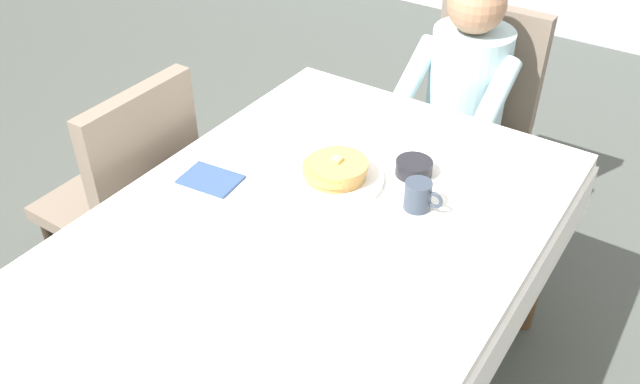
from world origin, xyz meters
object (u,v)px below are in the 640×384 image
at_px(bowl_butter, 414,168).
at_px(knife_right_of_plate, 390,205).
at_px(spoon_near_edge, 280,240).
at_px(dining_table_main, 317,245).
at_px(chair_diner, 474,108).
at_px(cup_coffee, 418,196).
at_px(chair_left_side, 131,189).
at_px(diner_person, 463,93).
at_px(fork_left_of_plate, 280,163).
at_px(plate_breakfast, 336,178).
at_px(breakfast_stack, 336,169).

bearing_deg(bowl_butter, knife_right_of_plate, -84.46).
xyz_separation_m(bowl_butter, spoon_near_edge, (-0.15, -0.47, -0.02)).
relative_size(dining_table_main, knife_right_of_plate, 7.62).
bearing_deg(chair_diner, cup_coffee, 102.52).
bearing_deg(chair_left_side, diner_person, -36.74).
bearing_deg(fork_left_of_plate, plate_breakfast, -79.86).
distance_m(dining_table_main, chair_left_side, 0.78).
relative_size(dining_table_main, chair_diner, 1.64).
bearing_deg(dining_table_main, breakfast_stack, 107.60).
bearing_deg(cup_coffee, plate_breakfast, -176.25).
xyz_separation_m(diner_person, breakfast_stack, (-0.04, -0.83, 0.11)).
bearing_deg(spoon_near_edge, plate_breakfast, 103.33).
bearing_deg(spoon_near_edge, chair_left_side, 179.26).
xyz_separation_m(plate_breakfast, spoon_near_edge, (0.02, -0.31, -0.01)).
distance_m(fork_left_of_plate, knife_right_of_plate, 0.38).
height_order(chair_diner, fork_left_of_plate, chair_diner).
bearing_deg(knife_right_of_plate, diner_person, 14.22).
relative_size(dining_table_main, diner_person, 1.36).
bearing_deg(breakfast_stack, plate_breakfast, -2.34).
distance_m(diner_person, knife_right_of_plate, 0.87).
distance_m(diner_person, fork_left_of_plate, 0.88).
bearing_deg(diner_person, breakfast_stack, 86.94).
height_order(chair_left_side, spoon_near_edge, chair_left_side).
relative_size(chair_diner, chair_left_side, 1.00).
height_order(breakfast_stack, spoon_near_edge, breakfast_stack).
bearing_deg(fork_left_of_plate, bowl_butter, -59.80).
bearing_deg(bowl_butter, breakfast_stack, -137.99).
bearing_deg(fork_left_of_plate, cup_coffee, -81.16).
relative_size(chair_left_side, breakfast_stack, 4.81).
bearing_deg(plate_breakfast, cup_coffee, 3.75).
xyz_separation_m(diner_person, chair_left_side, (-0.76, -1.01, -0.14)).
relative_size(chair_diner, knife_right_of_plate, 4.65).
height_order(dining_table_main, chair_diner, chair_diner).
height_order(chair_diner, cup_coffee, chair_diner).
relative_size(knife_right_of_plate, spoon_near_edge, 1.33).
xyz_separation_m(breakfast_stack, spoon_near_edge, (0.03, -0.31, -0.04)).
relative_size(dining_table_main, bowl_butter, 13.85).
bearing_deg(spoon_near_edge, bowl_butter, 81.26).
distance_m(breakfast_stack, fork_left_of_plate, 0.19).
distance_m(chair_left_side, spoon_near_edge, 0.78).
bearing_deg(knife_right_of_plate, plate_breakfast, 88.37).
relative_size(cup_coffee, spoon_near_edge, 0.75).
bearing_deg(knife_right_of_plate, spoon_near_edge, 154.51).
bearing_deg(breakfast_stack, bowl_butter, 42.01).
distance_m(cup_coffee, knife_right_of_plate, 0.09).
bearing_deg(spoon_near_edge, breakfast_stack, 103.70).
bearing_deg(breakfast_stack, cup_coffee, 3.70).
height_order(bowl_butter, spoon_near_edge, bowl_butter).
relative_size(cup_coffee, fork_left_of_plate, 0.63).
xyz_separation_m(plate_breakfast, breakfast_stack, (-0.00, 0.00, 0.03)).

